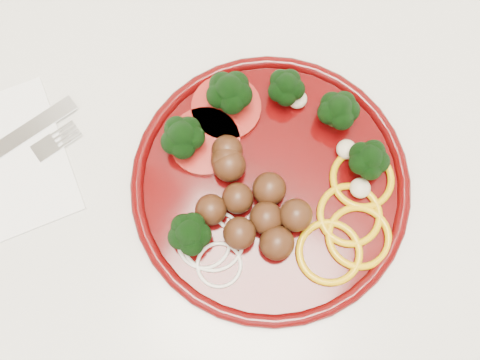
% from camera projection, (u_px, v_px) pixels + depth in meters
% --- Properties ---
extents(counter, '(2.40, 0.60, 0.90)m').
position_uv_depth(counter, '(321.00, 271.00, 0.99)').
color(counter, beige).
rests_on(counter, ground).
extents(plate, '(0.29, 0.29, 0.06)m').
position_uv_depth(plate, '(268.00, 177.00, 0.55)').
color(plate, '#410404').
rests_on(plate, counter).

